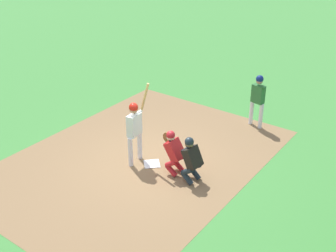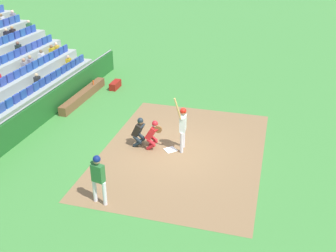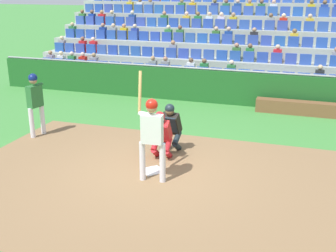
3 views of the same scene
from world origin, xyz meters
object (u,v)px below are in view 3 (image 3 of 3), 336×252
batter_at_plate (152,130)px  home_plate_umpire (171,125)px  on_deck_batter (35,99)px  dugout_bench (325,110)px  catcher_crouching (161,132)px  home_plate_marker (153,171)px

batter_at_plate → home_plate_umpire: 1.83m
batter_at_plate → on_deck_batter: 4.40m
home_plate_umpire → dugout_bench: bearing=-130.6°
catcher_crouching → home_plate_umpire: home_plate_umpire is taller
catcher_crouching → home_plate_umpire: size_ratio=0.98×
batter_at_plate → dugout_bench: bearing=-120.4°
home_plate_marker → batter_at_plate: (-0.16, 0.45, 1.13)m
home_plate_marker → dugout_bench: bearing=-123.4°
on_deck_batter → batter_at_plate: bearing=157.2°
home_plate_marker → batter_at_plate: 1.23m
batter_at_plate → on_deck_batter: batter_at_plate is taller
batter_at_plate → home_plate_marker: bearing=-70.5°
batter_at_plate → home_plate_umpire: size_ratio=1.83×
home_plate_marker → batter_at_plate: bearing=109.5°
dugout_bench → catcher_crouching: bearing=52.6°
home_plate_umpire → catcher_crouching: bearing=84.3°
on_deck_batter → home_plate_umpire: bearing=-179.0°
home_plate_marker → on_deck_batter: size_ratio=0.25×
batter_at_plate → dugout_bench: batter_at_plate is taller
home_plate_marker → dugout_bench: dugout_bench is taller
catcher_crouching → dugout_bench: bearing=-127.4°
home_plate_marker → catcher_crouching: 0.99m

